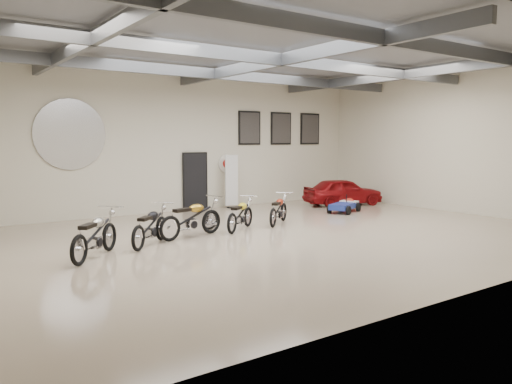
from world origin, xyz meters
TOP-DOWN VIEW (x-y plane):
  - floor at (0.00, 0.00)m, footprint 16.00×12.00m
  - ceiling at (0.00, 0.00)m, footprint 16.00×12.00m
  - back_wall at (0.00, 6.00)m, footprint 16.00×0.02m
  - right_wall at (8.00, 0.00)m, footprint 0.02×12.00m
  - ceiling_beams at (0.00, 0.00)m, footprint 15.80×11.80m
  - door at (0.50, 5.95)m, footprint 0.92×0.08m
  - logo_plaque at (-4.00, 5.95)m, footprint 2.30×0.06m
  - poster_left at (3.00, 5.96)m, footprint 1.05×0.08m
  - poster_mid at (4.60, 5.96)m, footprint 1.05×0.08m
  - poster_right at (6.20, 5.96)m, footprint 1.05×0.08m
  - oil_sign at (1.90, 5.95)m, footprint 0.72×0.10m
  - banner_stand at (1.85, 5.50)m, footprint 0.55×0.24m
  - motorcycle_silver at (-5.02, 0.28)m, footprint 1.89×1.95m
  - motorcycle_black at (-3.49, 0.81)m, footprint 1.84×1.76m
  - motorcycle_gold at (-2.17, 1.14)m, footprint 2.18×1.12m
  - motorcycle_yellow at (-0.49, 1.30)m, footprint 1.83×1.53m
  - motorcycle_red at (1.08, 1.52)m, footprint 1.78×1.55m
  - go_kart at (4.70, 2.20)m, footprint 1.96×1.46m
  - vintage_car at (6.00, 3.67)m, footprint 2.08×3.43m

SIDE VIEW (x-z plane):
  - floor at x=0.00m, z-range -0.01..0.01m
  - go_kart at x=4.70m, z-range 0.00..0.65m
  - motorcycle_red at x=1.08m, z-range 0.00..0.94m
  - motorcycle_yellow at x=-0.49m, z-range 0.00..0.96m
  - motorcycle_black at x=-3.49m, z-range 0.00..1.01m
  - motorcycle_silver at x=-5.02m, z-range 0.00..1.08m
  - motorcycle_gold at x=-2.17m, z-range 0.00..1.09m
  - vintage_car at x=6.00m, z-range 0.00..1.09m
  - banner_stand at x=1.85m, z-range 0.00..1.99m
  - door at x=0.50m, z-range 0.00..2.10m
  - oil_sign at x=1.90m, z-range 1.34..2.06m
  - back_wall at x=0.00m, z-range 0.00..5.00m
  - right_wall at x=8.00m, z-range 0.00..5.00m
  - logo_plaque at x=-4.00m, z-range 2.22..3.38m
  - poster_left at x=3.00m, z-range 2.42..3.78m
  - poster_mid at x=4.60m, z-range 2.42..3.78m
  - poster_right at x=6.20m, z-range 2.42..3.78m
  - ceiling_beams at x=0.00m, z-range 4.59..4.91m
  - ceiling at x=0.00m, z-range 5.00..5.00m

